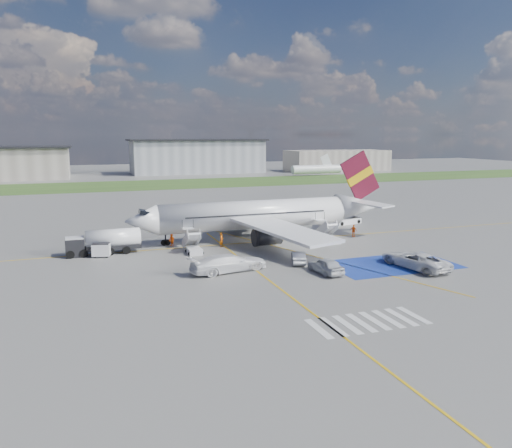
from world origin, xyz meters
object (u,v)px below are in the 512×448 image
(fuel_tanker, at_px, (104,244))
(airliner, at_px, (263,214))
(gpu_cart, at_px, (101,251))
(car_silver_a, at_px, (326,265))
(van_white_a, at_px, (415,257))
(belt_loader, at_px, (347,221))
(van_white_b, at_px, (229,260))
(car_silver_b, at_px, (298,257))

(fuel_tanker, bearing_deg, airliner, 3.93)
(airliner, distance_m, gpu_cart, 22.10)
(car_silver_a, distance_m, van_white_a, 10.12)
(airliner, height_order, belt_loader, airliner)
(fuel_tanker, xyz_separation_m, belt_loader, (37.85, 8.27, -0.83))
(van_white_b, bearing_deg, car_silver_b, -94.67)
(gpu_cart, height_order, car_silver_b, gpu_cart)
(belt_loader, height_order, van_white_a, van_white_a)
(airliner, relative_size, van_white_a, 5.81)
(gpu_cart, bearing_deg, fuel_tanker, 88.11)
(airliner, relative_size, fuel_tanker, 4.23)
(van_white_a, xyz_separation_m, van_white_b, (-19.30, 5.30, 0.05))
(airliner, bearing_deg, van_white_b, -122.38)
(fuel_tanker, relative_size, car_silver_b, 2.13)
(airliner, distance_m, van_white_b, 17.52)
(van_white_a, bearing_deg, airliner, -71.83)
(fuel_tanker, relative_size, gpu_cart, 3.93)
(fuel_tanker, bearing_deg, van_white_a, -31.51)
(car_silver_b, relative_size, van_white_a, 0.65)
(gpu_cart, xyz_separation_m, van_white_a, (31.62, -16.34, 0.44))
(car_silver_b, height_order, van_white_a, van_white_a)
(gpu_cart, relative_size, van_white_b, 0.35)
(van_white_a, relative_size, van_white_b, 1.00)
(fuel_tanker, height_order, car_silver_b, fuel_tanker)
(van_white_a, bearing_deg, car_silver_b, -37.32)
(airliner, bearing_deg, belt_loader, 20.40)
(gpu_cart, relative_size, car_silver_b, 0.54)
(airliner, xyz_separation_m, car_silver_b, (-0.99, -13.91, -2.72))
(van_white_a, distance_m, van_white_b, 20.01)
(car_silver_b, bearing_deg, van_white_a, 171.05)
(airliner, bearing_deg, gpu_cart, -170.47)
(belt_loader, height_order, car_silver_b, belt_loader)
(belt_loader, distance_m, van_white_a, 27.01)
(fuel_tanker, height_order, gpu_cart, fuel_tanker)
(gpu_cart, relative_size, van_white_a, 0.35)
(gpu_cart, xyz_separation_m, van_white_b, (12.33, -11.05, 0.49))
(car_silver_a, relative_size, van_white_a, 0.76)
(belt_loader, bearing_deg, gpu_cart, 178.07)
(fuel_tanker, distance_m, car_silver_b, 23.44)
(belt_loader, relative_size, van_white_a, 0.89)
(airliner, xyz_separation_m, gpu_cart, (-21.64, -3.63, -2.65))
(van_white_a, bearing_deg, belt_loader, -112.66)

